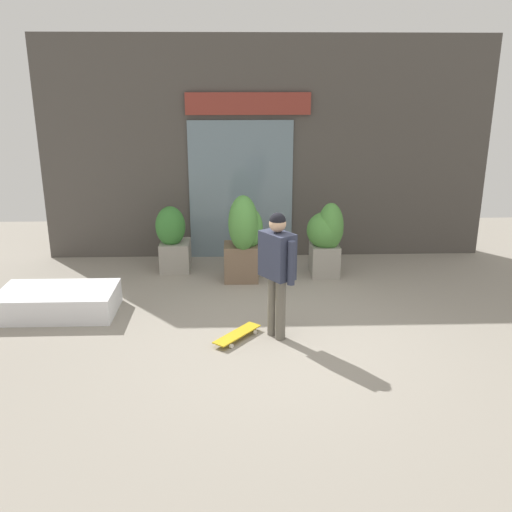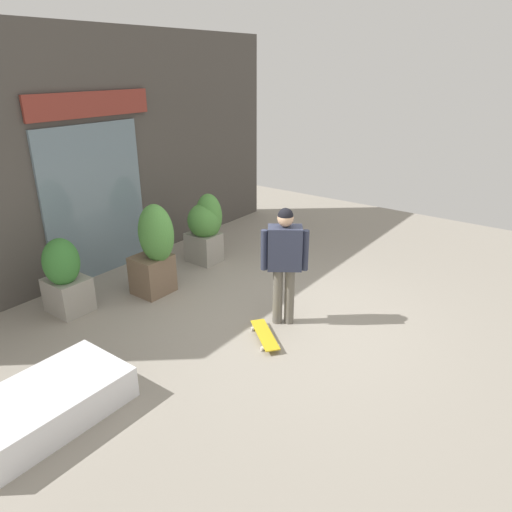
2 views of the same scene
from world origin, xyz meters
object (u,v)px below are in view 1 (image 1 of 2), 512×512
(planter_box_left, at_px, (327,236))
(planter_box_right, at_px, (244,237))
(skateboard, at_px, (237,334))
(skateboarder, at_px, (277,263))
(planter_box_mid, at_px, (173,237))

(planter_box_left, distance_m, planter_box_right, 1.37)
(skateboard, bearing_deg, planter_box_left, -173.72)
(skateboarder, bearing_deg, planter_box_mid, -94.08)
(skateboarder, xyz_separation_m, skateboard, (-0.50, -0.05, -0.93))
(planter_box_left, relative_size, planter_box_right, 0.87)
(skateboarder, height_order, planter_box_mid, skateboarder)
(planter_box_mid, bearing_deg, planter_box_left, -7.69)
(planter_box_left, bearing_deg, planter_box_right, -170.93)
(skateboarder, distance_m, skateboard, 1.05)
(planter_box_left, relative_size, planter_box_mid, 1.10)
(skateboard, relative_size, planter_box_left, 0.57)
(planter_box_right, bearing_deg, skateboard, -93.16)
(skateboard, height_order, planter_box_mid, planter_box_mid)
(skateboarder, bearing_deg, planter_box_left, -148.22)
(skateboard, bearing_deg, planter_box_right, -144.50)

